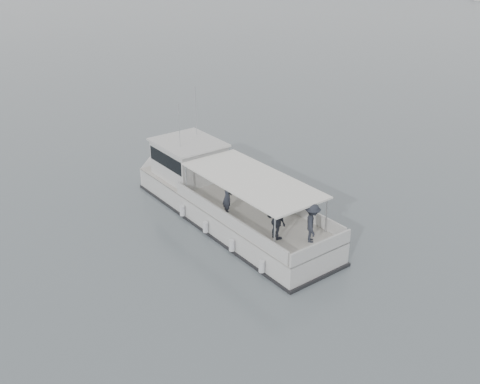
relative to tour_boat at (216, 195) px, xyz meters
The scene contains 2 objects.
ground 5.97m from the tour_boat, 23.90° to the left, with size 1400.00×1400.00×0.00m, color #505A5E.
tour_boat is the anchor object (origin of this frame).
Camera 1 is at (7.50, -20.58, 11.56)m, focal length 40.00 mm.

